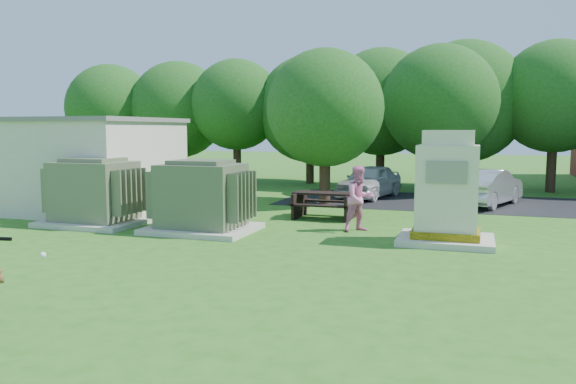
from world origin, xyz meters
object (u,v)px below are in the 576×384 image
(car_white, at_px, (370,181))
(picnic_table, at_px, (325,202))
(transformer_left, at_px, (95,193))
(generator_cabinet, at_px, (447,194))
(person_at_picnic, at_px, (360,199))
(transformer_right, at_px, (202,198))
(car_silver_a, at_px, (487,187))

(car_white, bearing_deg, picnic_table, -81.58)
(transformer_left, height_order, picnic_table, transformer_left)
(generator_cabinet, distance_m, person_at_picnic, 2.68)
(transformer_left, height_order, transformer_right, same)
(generator_cabinet, distance_m, picnic_table, 5.07)
(car_silver_a, bearing_deg, car_white, 6.27)
(car_white, relative_size, car_silver_a, 0.97)
(transformer_left, relative_size, car_white, 0.71)
(transformer_right, relative_size, picnic_table, 1.48)
(picnic_table, bearing_deg, generator_cabinet, -36.10)
(generator_cabinet, xyz_separation_m, car_white, (-3.68, 9.08, -0.56))
(transformer_right, height_order, picnic_table, transformer_right)
(generator_cabinet, xyz_separation_m, person_at_picnic, (-2.48, 0.97, -0.33))
(transformer_right, xyz_separation_m, generator_cabinet, (6.80, 0.50, 0.31))
(car_silver_a, bearing_deg, transformer_left, 55.49)
(transformer_left, distance_m, generator_cabinet, 10.51)
(generator_cabinet, relative_size, car_white, 0.69)
(generator_cabinet, distance_m, car_silver_a, 8.07)
(person_at_picnic, bearing_deg, car_silver_a, 19.94)
(picnic_table, relative_size, car_silver_a, 0.47)
(transformer_left, relative_size, transformer_right, 1.00)
(generator_cabinet, bearing_deg, car_white, 112.06)
(transformer_right, xyz_separation_m, car_silver_a, (7.89, 8.48, -0.25))
(transformer_left, xyz_separation_m, car_silver_a, (11.59, 8.48, -0.25))
(person_at_picnic, distance_m, car_silver_a, 7.86)
(person_at_picnic, distance_m, car_white, 8.20)
(generator_cabinet, height_order, person_at_picnic, generator_cabinet)
(picnic_table, xyz_separation_m, car_white, (0.37, 6.12, 0.18))
(picnic_table, xyz_separation_m, person_at_picnic, (1.58, -1.98, 0.41))
(car_white, bearing_deg, car_silver_a, -1.13)
(person_at_picnic, bearing_deg, car_white, 55.41)
(generator_cabinet, xyz_separation_m, car_silver_a, (1.09, 7.97, -0.56))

